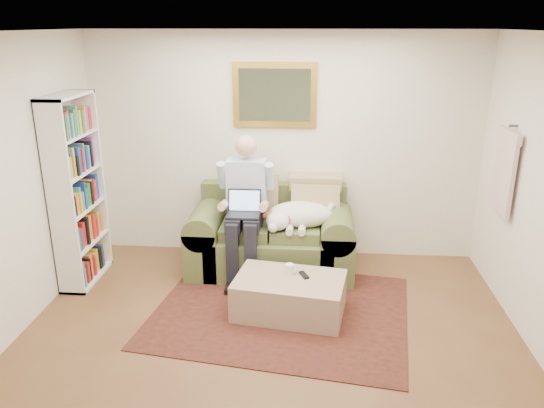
# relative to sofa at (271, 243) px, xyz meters

# --- Properties ---
(room_shell) EXTENTS (4.51, 5.00, 2.61)m
(room_shell) POSITION_rel_sofa_xyz_m (0.10, -1.65, 0.99)
(room_shell) COLOR brown
(room_shell) RESTS_ON ground
(rug) EXTENTS (2.65, 2.25, 0.01)m
(rug) POSITION_rel_sofa_xyz_m (0.17, -0.95, -0.31)
(rug) COLOR black
(rug) RESTS_ON room_shell
(sofa) EXTENTS (1.82, 0.93, 1.09)m
(sofa) POSITION_rel_sofa_xyz_m (0.00, 0.00, 0.00)
(sofa) COLOR #526032
(sofa) RESTS_ON room_shell
(seated_man) EXTENTS (0.60, 0.86, 1.53)m
(seated_man) POSITION_rel_sofa_xyz_m (-0.27, -0.17, 0.45)
(seated_man) COLOR #8CA5D8
(seated_man) RESTS_ON sofa
(laptop) EXTENTS (0.35, 0.28, 0.26)m
(laptop) POSITION_rel_sofa_xyz_m (-0.27, -0.24, 0.49)
(laptop) COLOR black
(laptop) RESTS_ON seated_man
(sleeping_dog) EXTENTS (0.75, 0.47, 0.28)m
(sleeping_dog) POSITION_rel_sofa_xyz_m (0.33, -0.09, 0.38)
(sleeping_dog) COLOR white
(sleeping_dog) RESTS_ON sofa
(ottoman) EXTENTS (1.11, 0.80, 0.37)m
(ottoman) POSITION_rel_sofa_xyz_m (0.25, -0.98, -0.13)
(ottoman) COLOR tan
(ottoman) RESTS_ON room_shell
(coffee_mug) EXTENTS (0.08, 0.08, 0.10)m
(coffee_mug) POSITION_rel_sofa_xyz_m (0.25, -0.88, 0.11)
(coffee_mug) COLOR white
(coffee_mug) RESTS_ON ottoman
(tv_remote) EXTENTS (0.10, 0.16, 0.02)m
(tv_remote) POSITION_rel_sofa_xyz_m (0.39, -0.92, 0.07)
(tv_remote) COLOR black
(tv_remote) RESTS_ON ottoman
(bookshelf) EXTENTS (0.28, 0.80, 2.00)m
(bookshelf) POSITION_rel_sofa_xyz_m (-2.00, -0.41, 0.69)
(bookshelf) COLOR white
(bookshelf) RESTS_ON room_shell
(wall_mirror) EXTENTS (0.94, 0.04, 0.72)m
(wall_mirror) POSITION_rel_sofa_xyz_m (0.00, 0.47, 1.59)
(wall_mirror) COLOR gold
(wall_mirror) RESTS_ON room_shell
(hanging_shirt) EXTENTS (0.06, 0.52, 0.90)m
(hanging_shirt) POSITION_rel_sofa_xyz_m (2.29, -0.41, 1.04)
(hanging_shirt) COLOR beige
(hanging_shirt) RESTS_ON room_shell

